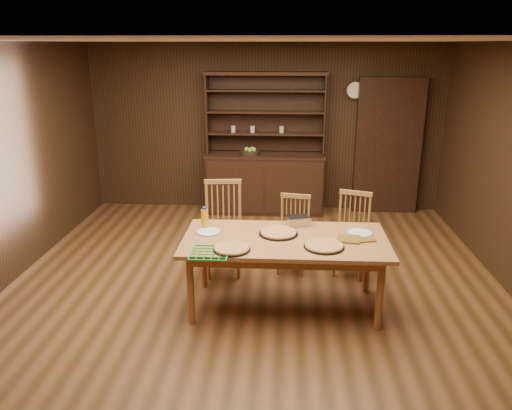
# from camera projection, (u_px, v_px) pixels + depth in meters

# --- Properties ---
(floor) EXTENTS (6.00, 6.00, 0.00)m
(floor) POSITION_uv_depth(u_px,v_px,m) (254.00, 292.00, 5.42)
(floor) COLOR brown
(floor) RESTS_ON ground
(room_shell) EXTENTS (6.00, 6.00, 6.00)m
(room_shell) POSITION_uv_depth(u_px,v_px,m) (254.00, 149.00, 4.93)
(room_shell) COLOR white
(room_shell) RESTS_ON floor
(china_hutch) EXTENTS (1.84, 0.52, 2.17)m
(china_hutch) POSITION_uv_depth(u_px,v_px,m) (265.00, 175.00, 7.85)
(china_hutch) COLOR #331911
(china_hutch) RESTS_ON floor
(doorway) EXTENTS (1.00, 0.18, 2.10)m
(doorway) POSITION_uv_depth(u_px,v_px,m) (388.00, 146.00, 7.74)
(doorway) COLOR #331911
(doorway) RESTS_ON floor
(wall_clock) EXTENTS (0.30, 0.05, 0.30)m
(wall_clock) POSITION_uv_depth(u_px,v_px,m) (355.00, 90.00, 7.56)
(wall_clock) COLOR #331911
(wall_clock) RESTS_ON room_shell
(dining_table) EXTENTS (2.01, 1.00, 0.75)m
(dining_table) POSITION_uv_depth(u_px,v_px,m) (285.00, 245.00, 4.92)
(dining_table) COLOR #AE703C
(dining_table) RESTS_ON floor
(chair_left) EXTENTS (0.49, 0.47, 1.09)m
(chair_left) POSITION_uv_depth(u_px,v_px,m) (223.00, 224.00, 5.77)
(chair_left) COLOR #B2793D
(chair_left) RESTS_ON floor
(chair_center) EXTENTS (0.43, 0.41, 0.91)m
(chair_center) POSITION_uv_depth(u_px,v_px,m) (294.00, 231.00, 5.85)
(chair_center) COLOR #B2793D
(chair_center) RESTS_ON floor
(chair_right) EXTENTS (0.49, 0.48, 0.97)m
(chair_right) POSITION_uv_depth(u_px,v_px,m) (352.00, 231.00, 5.76)
(chair_right) COLOR #B2793D
(chair_right) RESTS_ON floor
(pizza_left) EXTENTS (0.35, 0.35, 0.04)m
(pizza_left) POSITION_uv_depth(u_px,v_px,m) (232.00, 248.00, 4.61)
(pizza_left) COLOR black
(pizza_left) RESTS_ON dining_table
(pizza_right) EXTENTS (0.38, 0.38, 0.04)m
(pizza_right) POSITION_uv_depth(u_px,v_px,m) (324.00, 246.00, 4.67)
(pizza_right) COLOR black
(pizza_right) RESTS_ON dining_table
(pizza_center) EXTENTS (0.39, 0.39, 0.04)m
(pizza_center) POSITION_uv_depth(u_px,v_px,m) (278.00, 233.00, 4.99)
(pizza_center) COLOR black
(pizza_center) RESTS_ON dining_table
(cooling_rack) EXTENTS (0.35, 0.35, 0.02)m
(cooling_rack) POSITION_uv_depth(u_px,v_px,m) (210.00, 252.00, 4.55)
(cooling_rack) COLOR #0CA32F
(cooling_rack) RESTS_ON dining_table
(plate_left) EXTENTS (0.25, 0.25, 0.02)m
(plate_left) POSITION_uv_depth(u_px,v_px,m) (209.00, 232.00, 5.05)
(plate_left) COLOR silver
(plate_left) RESTS_ON dining_table
(plate_right) EXTENTS (0.26, 0.26, 0.02)m
(plate_right) POSITION_uv_depth(u_px,v_px,m) (360.00, 233.00, 5.01)
(plate_right) COLOR silver
(plate_right) RESTS_ON dining_table
(foil_dish) EXTENTS (0.27, 0.23, 0.09)m
(foil_dish) POSITION_uv_depth(u_px,v_px,m) (298.00, 221.00, 5.25)
(foil_dish) COLOR silver
(foil_dish) RESTS_ON dining_table
(juice_bottle) EXTENTS (0.07, 0.07, 0.23)m
(juice_bottle) POSITION_uv_depth(u_px,v_px,m) (205.00, 218.00, 5.13)
(juice_bottle) COLOR orange
(juice_bottle) RESTS_ON dining_table
(pot_holder_a) EXTENTS (0.23, 0.23, 0.01)m
(pot_holder_a) POSITION_uv_depth(u_px,v_px,m) (363.00, 238.00, 4.87)
(pot_holder_a) COLOR #AF1B14
(pot_holder_a) RESTS_ON dining_table
(pot_holder_b) EXTENTS (0.26, 0.26, 0.02)m
(pot_holder_b) POSITION_uv_depth(u_px,v_px,m) (349.00, 239.00, 4.86)
(pot_holder_b) COLOR #AF1B14
(pot_holder_b) RESTS_ON dining_table
(fruit_bowl) EXTENTS (0.30, 0.30, 0.12)m
(fruit_bowl) POSITION_uv_depth(u_px,v_px,m) (250.00, 152.00, 7.68)
(fruit_bowl) COLOR black
(fruit_bowl) RESTS_ON china_hutch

